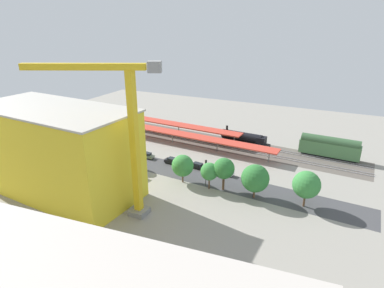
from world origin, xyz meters
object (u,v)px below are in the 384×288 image
(parked_car_4, at_px, (123,152))
(street_tree_3, at_px, (224,169))
(locomotive, at_px, (245,139))
(parked_car_0, at_px, (225,172))
(parked_car_2, at_px, (172,161))
(street_tree_5, at_px, (255,178))
(street_tree_4, at_px, (183,166))
(street_tree_0, at_px, (306,185))
(street_tree_1, at_px, (130,154))
(box_truck_0, at_px, (122,167))
(parked_car_3, at_px, (147,156))
(traffic_light, at_px, (206,169))
(parked_car_1, at_px, (198,166))
(platform_canopy_near, at_px, (194,136))
(tower_crane, at_px, (124,130))
(box_truck_2, at_px, (101,161))
(construction_building, at_px, (58,152))
(passenger_coach, at_px, (330,147))
(street_tree_2, at_px, (209,172))
(platform_canopy_far, at_px, (179,125))
(box_truck_1, at_px, (65,154))

(parked_car_4, distance_m, street_tree_3, 36.51)
(locomotive, relative_size, parked_car_0, 3.49)
(parked_car_2, height_order, street_tree_5, street_tree_5)
(street_tree_3, relative_size, street_tree_5, 1.01)
(street_tree_4, bearing_deg, street_tree_0, -177.35)
(street_tree_1, bearing_deg, street_tree_4, 175.94)
(street_tree_0, bearing_deg, box_truck_0, 4.21)
(parked_car_2, bearing_deg, parked_car_3, -2.05)
(street_tree_1, relative_size, traffic_light, 0.89)
(parked_car_1, xyz_separation_m, parked_car_2, (7.86, 0.25, 0.06))
(platform_canopy_near, distance_m, street_tree_3, 28.92)
(parked_car_0, xyz_separation_m, parked_car_4, (33.04, 0.19, 0.01))
(parked_car_3, distance_m, tower_crane, 34.43)
(platform_canopy_near, height_order, box_truck_2, platform_canopy_near)
(box_truck_0, distance_m, traffic_light, 23.35)
(construction_building, height_order, street_tree_3, construction_building)
(passenger_coach, bearing_deg, street_tree_1, 33.03)
(street_tree_2, bearing_deg, parked_car_4, -15.06)
(street_tree_0, bearing_deg, platform_canopy_near, -30.62)
(parked_car_0, distance_m, traffic_light, 9.08)
(tower_crane, bearing_deg, parked_car_1, -97.80)
(passenger_coach, bearing_deg, parked_car_2, 31.33)
(parked_car_2, height_order, street_tree_4, street_tree_4)
(box_truck_2, bearing_deg, construction_building, 94.85)
(platform_canopy_far, relative_size, box_truck_0, 4.46)
(locomotive, height_order, parked_car_2, locomotive)
(passenger_coach, bearing_deg, tower_crane, 54.79)
(parked_car_0, xyz_separation_m, street_tree_4, (8.22, 8.60, 3.79))
(street_tree_3, xyz_separation_m, street_tree_5, (-7.66, 0.48, -0.67))
(street_tree_4, height_order, traffic_light, street_tree_4)
(locomotive, height_order, parked_car_0, locomotive)
(passenger_coach, height_order, box_truck_0, passenger_coach)
(passenger_coach, xyz_separation_m, street_tree_1, (48.84, 31.76, 0.78))
(box_truck_1, distance_m, street_tree_5, 56.12)
(platform_canopy_near, height_order, platform_canopy_far, platform_canopy_far)
(parked_car_3, relative_size, box_truck_1, 0.49)
(parked_car_2, bearing_deg, street_tree_0, 168.67)
(parked_car_0, xyz_separation_m, street_tree_0, (-20.84, 7.26, 4.53))
(street_tree_0, xyz_separation_m, street_tree_4, (29.07, 1.35, -0.74))
(parked_car_3, xyz_separation_m, box_truck_1, (21.29, 10.95, 0.88))
(street_tree_2, bearing_deg, street_tree_4, -1.75)
(platform_canopy_far, distance_m, parked_car_3, 21.73)
(box_truck_2, bearing_deg, parked_car_1, -157.37)
(street_tree_0, bearing_deg, street_tree_1, 0.19)
(platform_canopy_near, height_order, parked_car_2, platform_canopy_near)
(street_tree_4, relative_size, street_tree_5, 0.90)
(locomotive, relative_size, tower_crane, 0.52)
(passenger_coach, height_order, tower_crane, tower_crane)
(parked_car_4, xyz_separation_m, traffic_light, (-30.79, 7.74, 3.79))
(parked_car_4, bearing_deg, parked_car_2, -178.94)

